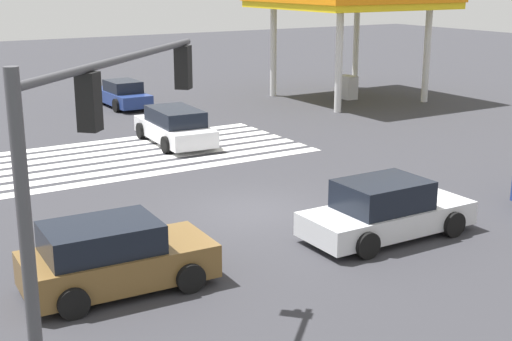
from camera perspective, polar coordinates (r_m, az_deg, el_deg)
The scene contains 8 objects.
ground_plane at distance 20.95m, azimuth 0.00°, elevation -3.32°, with size 125.39×125.39×0.00m, color #333338.
crosswalk_markings at distance 28.08m, azimuth -8.92°, elevation 1.33°, with size 12.46×6.30×0.01m.
traffic_signal_mast at distance 10.64m, azimuth -12.65°, elevation 1.02°, with size 4.55×4.55×5.69m.
car_1 at distance 29.57m, azimuth -6.52°, elevation 3.53°, with size 2.35×4.91×1.47m.
car_4 at distance 19.09m, azimuth 10.35°, elevation -3.19°, with size 4.76×2.14×1.56m.
car_5 at distance 38.51m, azimuth -10.69°, elevation 6.00°, with size 1.94×4.64×1.41m.
car_6 at distance 15.98m, azimuth -11.32°, elevation -6.80°, with size 4.22×2.29×1.57m.
gas_station_canopy at distance 40.27m, azimuth 7.52°, elevation 12.97°, with size 8.78×8.78×5.72m.
Camera 1 is at (10.41, 16.91, 6.68)m, focal length 50.00 mm.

